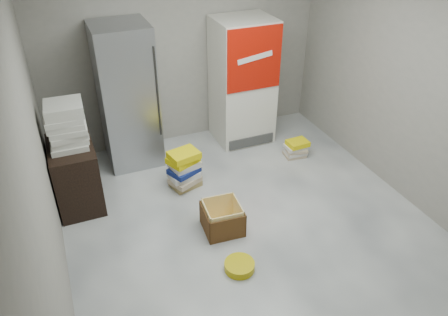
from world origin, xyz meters
name	(u,v)px	position (x,y,z in m)	size (l,w,h in m)	color
ground	(259,237)	(0.00, 0.00, 0.00)	(5.00, 5.00, 0.00)	silver
room_shell	(267,86)	(0.00, 0.00, 1.80)	(4.04, 5.04, 2.82)	gray
steel_fridge	(127,97)	(-0.90, 2.13, 0.95)	(0.70, 0.72, 1.90)	#AEB0B7
coke_cooler	(243,81)	(0.75, 2.12, 0.90)	(0.80, 0.73, 1.80)	silver
wood_shelf	(76,175)	(-1.73, 1.40, 0.40)	(0.50, 0.80, 0.80)	black
supply_box_stack	(66,125)	(-1.72, 1.40, 1.06)	(0.44, 0.43, 0.52)	beige
phonebook_stack_main	(184,169)	(-0.45, 1.22, 0.26)	(0.44, 0.43, 0.52)	#96804A
phonebook_stack_side	(296,148)	(1.23, 1.32, 0.12)	(0.33, 0.28, 0.25)	tan
cardboard_box	(222,219)	(-0.32, 0.28, 0.14)	(0.45, 0.45, 0.34)	yellow
bucket_lid	(239,266)	(-0.39, -0.35, 0.04)	(0.31, 0.31, 0.08)	#C0AC09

